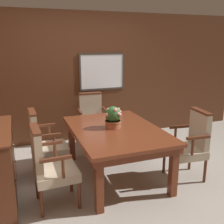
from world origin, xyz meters
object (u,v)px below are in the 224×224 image
Objects in this scene: chair_left_near at (49,165)px; potted_plant at (113,117)px; chair_left_far at (43,142)px; chair_right_near at (191,143)px; dining_table at (116,135)px; chair_head_far at (92,119)px.

potted_plant is (0.96, 0.45, 0.35)m from chair_left_near.
chair_left_far is at bearing -3.46° from chair_left_near.
chair_right_near is 1.15m from potted_plant.
chair_left_far is 1.05m from potted_plant.
dining_table is at bearing -107.04° from chair_right_near.
chair_head_far is at bearing -144.02° from chair_right_near.
chair_right_near is (0.97, -0.41, -0.11)m from dining_table.
chair_head_far is 3.24× the size of potted_plant.
chair_left_near is at bearing -157.47° from dining_table.
potted_plant reaches higher than chair_left_near.
chair_left_near is at bearing -154.70° from potted_plant.
chair_head_far is 1.00× the size of chair_left_near.
chair_right_near is 1.91m from chair_head_far.
chair_left_far is at bearing 159.74° from dining_table.
chair_head_far reaches higher than dining_table.
chair_left_near is at bearing 177.69° from chair_left_far.
chair_right_near is (1.94, -0.76, 0.00)m from chair_left_far.
chair_head_far is at bearing -33.05° from chair_left_near.
dining_table is 0.25m from potted_plant.
chair_left_far is 1.00× the size of chair_left_near.
chair_head_far is 1.92m from chair_left_near.
chair_left_far is 0.76m from chair_left_near.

